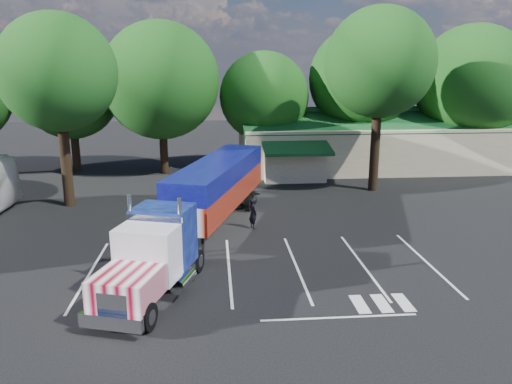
{
  "coord_description": "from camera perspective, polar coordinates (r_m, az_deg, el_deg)",
  "views": [
    {
      "loc": [
        -0.59,
        -27.81,
        9.25
      ],
      "look_at": [
        1.84,
        0.72,
        2.0
      ],
      "focal_mm": 35.0,
      "sensor_mm": 36.0,
      "label": 1
    }
  ],
  "objects": [
    {
      "name": "tree_row_f",
      "position": [
        50.48,
        23.49,
        11.41
      ],
      "size": [
        10.4,
        10.4,
        13.0
      ],
      "color": "black",
      "rests_on": "ground"
    },
    {
      "name": "semi_truck",
      "position": [
        27.06,
        -5.81,
        -0.71
      ],
      "size": [
        8.11,
        19.37,
        4.1
      ],
      "rotation": [
        0.0,
        0.0,
        -0.3
      ],
      "color": "black",
      "rests_on": "ground"
    },
    {
      "name": "tree_near_right",
      "position": [
        38.27,
        13.98,
        14.12
      ],
      "size": [
        8.0,
        8.0,
        13.5
      ],
      "color": "black",
      "rests_on": "ground"
    },
    {
      "name": "tree_row_e",
      "position": [
        47.79,
        11.94,
        12.52
      ],
      "size": [
        9.6,
        9.6,
        12.9
      ],
      "color": "black",
      "rests_on": "ground"
    },
    {
      "name": "ground",
      "position": [
        29.31,
        -3.47,
        -4.21
      ],
      "size": [
        120.0,
        120.0,
        0.0
      ],
      "primitive_type": "plane",
      "color": "black",
      "rests_on": "ground"
    },
    {
      "name": "event_hall",
      "position": [
        48.33,
        12.5,
        5.5
      ],
      "size": [
        24.2,
        14.12,
        5.55
      ],
      "color": "beige",
      "rests_on": "ground"
    },
    {
      "name": "silver_sedan",
      "position": [
        43.35,
        5.44,
        2.79
      ],
      "size": [
        4.38,
        1.68,
        1.42
      ],
      "primitive_type": "imported",
      "rotation": [
        0.0,
        0.0,
        1.61
      ],
      "color": "#929699",
      "rests_on": "ground"
    },
    {
      "name": "tree_row_d",
      "position": [
        45.61,
        0.93,
        10.86
      ],
      "size": [
        8.0,
        8.0,
        10.6
      ],
      "color": "black",
      "rests_on": "ground"
    },
    {
      "name": "woman",
      "position": [
        29.11,
        -0.35,
        -2.44
      ],
      "size": [
        0.68,
        0.79,
        1.82
      ],
      "primitive_type": "imported",
      "rotation": [
        0.0,
        0.0,
        2.01
      ],
      "color": "black",
      "rests_on": "ground"
    },
    {
      "name": "tree_row_b",
      "position": [
        47.31,
        -20.44,
        10.77
      ],
      "size": [
        8.4,
        8.4,
        11.35
      ],
      "color": "black",
      "rests_on": "ground"
    },
    {
      "name": "bicycle",
      "position": [
        34.9,
        -0.78,
        -0.42
      ],
      "size": [
        1.48,
        1.65,
        0.87
      ],
      "primitive_type": "imported",
      "rotation": [
        0.0,
        0.0,
        0.67
      ],
      "color": "black",
      "rests_on": "ground"
    },
    {
      "name": "tree_row_c",
      "position": [
        44.24,
        -10.84,
        12.39
      ],
      "size": [
        10.0,
        10.0,
        13.05
      ],
      "color": "black",
      "rests_on": "ground"
    },
    {
      "name": "tree_near_left",
      "position": [
        35.23,
        -21.75,
        12.52
      ],
      "size": [
        7.6,
        7.6,
        12.65
      ],
      "color": "black",
      "rests_on": "ground"
    }
  ]
}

